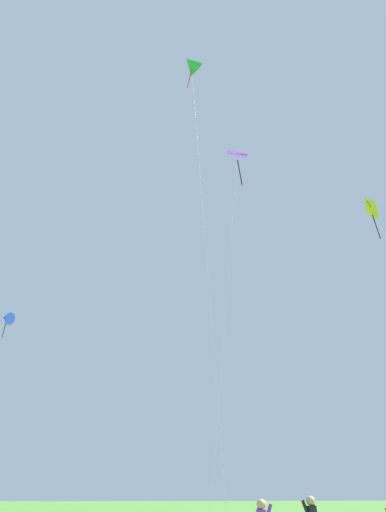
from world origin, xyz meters
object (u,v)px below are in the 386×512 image
(kite_green_small, at_px, (192,64))
(kite_blue_delta, at_px, (6,318))
(kite_purple_streamer, at_px, (237,167))
(kite_yellow_diamond, at_px, (376,219))

(kite_green_small, bearing_deg, kite_blue_delta, 148.66)
(kite_purple_streamer, height_order, kite_green_small, kite_green_small)
(kite_yellow_diamond, distance_m, kite_blue_delta, 28.76)
(kite_blue_delta, height_order, kite_purple_streamer, kite_purple_streamer)
(kite_blue_delta, height_order, kite_green_small, kite_green_small)
(kite_purple_streamer, bearing_deg, kite_green_small, -127.10)
(kite_yellow_diamond, height_order, kite_purple_streamer, kite_purple_streamer)
(kite_yellow_diamond, relative_size, kite_purple_streamer, 0.87)
(kite_yellow_diamond, xyz_separation_m, kite_purple_streamer, (-11.33, -0.64, 3.39))
(kite_yellow_diamond, height_order, kite_blue_delta, kite_yellow_diamond)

